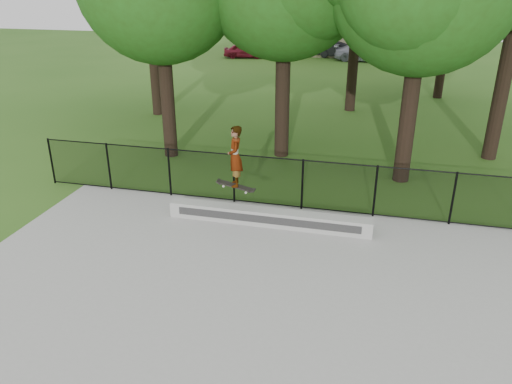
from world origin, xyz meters
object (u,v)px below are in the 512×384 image
(grind_ledge, at_px, (268,217))
(car_c, at_px, (362,53))
(car_b, at_px, (341,50))
(car_a, at_px, (244,51))
(skater_airborne, at_px, (235,158))

(grind_ledge, relative_size, car_c, 1.37)
(car_b, xyz_separation_m, car_c, (1.76, -1.31, -0.04))
(grind_ledge, bearing_deg, car_a, 106.37)
(car_a, height_order, car_b, car_b)
(car_b, bearing_deg, grind_ledge, -169.41)
(car_a, xyz_separation_m, car_c, (9.44, 0.55, 0.06))
(car_b, relative_size, car_c, 0.92)
(car_c, relative_size, skater_airborne, 2.28)
(car_c, height_order, skater_airborne, skater_airborne)
(grind_ledge, bearing_deg, car_c, 88.05)
(grind_ledge, height_order, car_a, car_a)
(car_a, xyz_separation_m, skater_airborne, (7.61, -28.96, 1.40))
(grind_ledge, distance_m, car_c, 29.31)
(grind_ledge, xyz_separation_m, skater_airborne, (-0.83, -0.22, 1.69))
(car_c, bearing_deg, car_b, 56.23)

